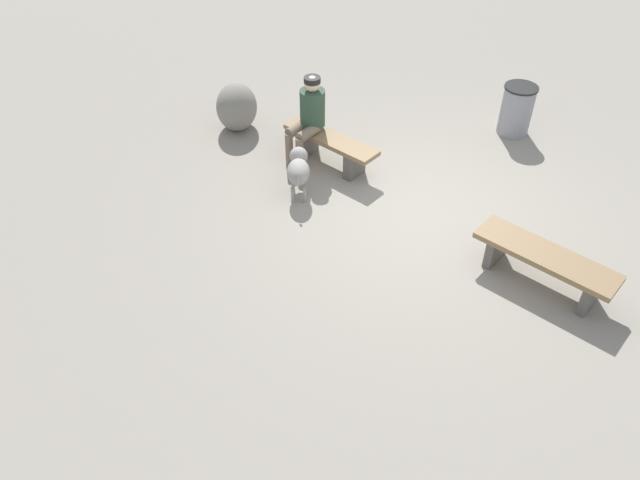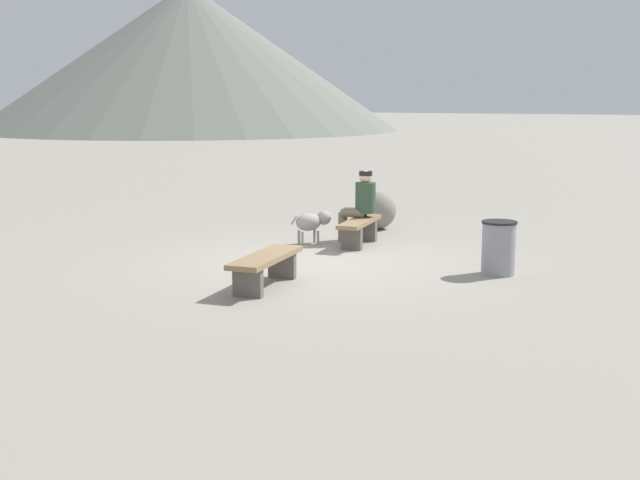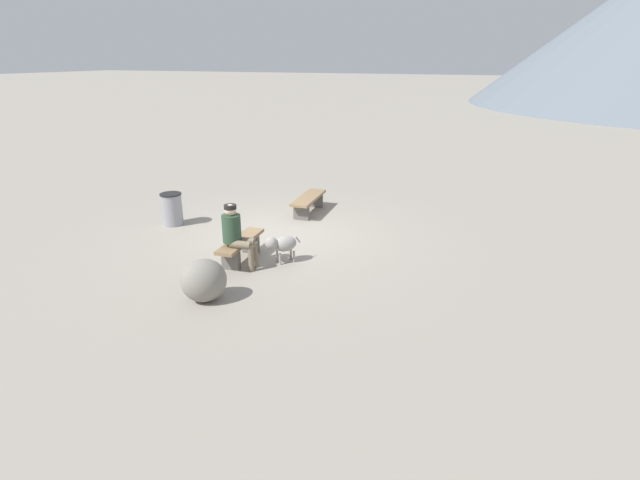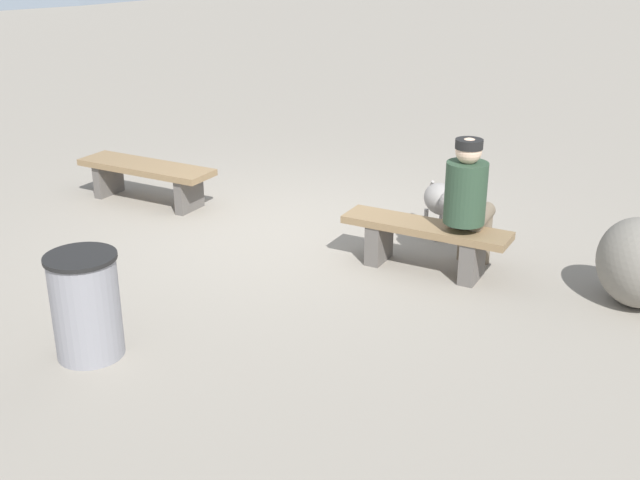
% 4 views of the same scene
% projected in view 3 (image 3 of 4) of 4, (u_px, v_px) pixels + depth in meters
% --- Properties ---
extents(ground, '(210.00, 210.00, 0.06)m').
position_uv_depth(ground, '(278.00, 236.00, 11.33)').
color(ground, gray).
extents(bench_left, '(1.65, 0.58, 0.44)m').
position_uv_depth(bench_left, '(309.00, 201.00, 12.76)').
color(bench_left, '#605B56').
rests_on(bench_left, ground).
extents(bench_right, '(1.53, 0.48, 0.44)m').
position_uv_depth(bench_right, '(241.00, 246.00, 9.80)').
color(bench_right, '#605B56').
rests_on(bench_right, ground).
extents(seated_person, '(0.40, 0.65, 1.26)m').
position_uv_depth(seated_person, '(236.00, 231.00, 9.32)').
color(seated_person, '#2D4733').
rests_on(seated_person, ground).
extents(dog, '(0.60, 0.59, 0.57)m').
position_uv_depth(dog, '(282.00, 244.00, 9.66)').
color(dog, gray).
rests_on(dog, ground).
extents(trash_bin, '(0.51, 0.51, 0.77)m').
position_uv_depth(trash_bin, '(172.00, 209.00, 11.86)').
color(trash_bin, gray).
rests_on(trash_bin, ground).
extents(boulder, '(0.97, 0.98, 0.73)m').
position_uv_depth(boulder, '(204.00, 280.00, 8.15)').
color(boulder, gray).
rests_on(boulder, ground).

